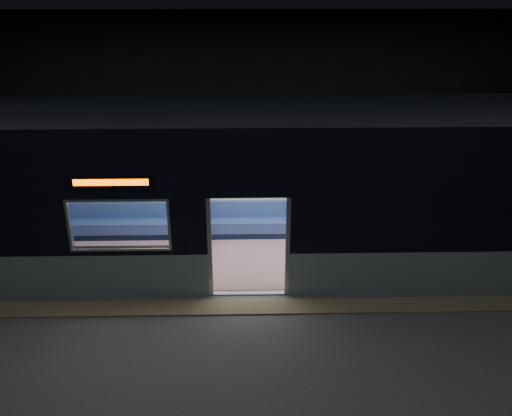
{
  "coord_description": "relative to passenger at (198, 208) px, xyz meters",
  "views": [
    {
      "loc": [
        -0.07,
        -8.12,
        5.71
      ],
      "look_at": [
        0.17,
        2.3,
        1.3
      ],
      "focal_mm": 38.0,
      "sensor_mm": 36.0,
      "label": 1
    }
  ],
  "objects": [
    {
      "name": "passenger",
      "position": [
        0.0,
        0.0,
        0.0
      ],
      "size": [
        0.41,
        0.7,
        1.38
      ],
      "rotation": [
        0.0,
        0.0,
        0.08
      ],
      "color": "black",
      "rests_on": "metro_car"
    },
    {
      "name": "station_envelope",
      "position": [
        1.16,
        -3.55,
        2.86
      ],
      "size": [
        24.0,
        14.0,
        5.0
      ],
      "color": "black",
      "rests_on": "station_floor"
    },
    {
      "name": "transit_map",
      "position": [
        4.73,
        0.31,
        0.71
      ],
      "size": [
        1.1,
        0.03,
        0.71
      ],
      "primitive_type": "cube",
      "color": "white",
      "rests_on": "metro_car"
    },
    {
      "name": "tactile_strip",
      "position": [
        1.16,
        -3.0,
        -0.79
      ],
      "size": [
        22.8,
        0.5,
        0.03
      ],
      "primitive_type": "cube",
      "color": "#8C7F59",
      "rests_on": "station_floor"
    },
    {
      "name": "handbag",
      "position": [
        -0.04,
        -0.23,
        -0.12
      ],
      "size": [
        0.29,
        0.26,
        0.14
      ],
      "primitive_type": "cube",
      "rotation": [
        0.0,
        0.0,
        -0.09
      ],
      "color": "black",
      "rests_on": "passenger"
    },
    {
      "name": "metro_car",
      "position": [
        1.16,
        -1.0,
        1.04
      ],
      "size": [
        18.0,
        3.04,
        3.35
      ],
      "color": "#8CA1A7",
      "rests_on": "station_floor"
    },
    {
      "name": "station_floor",
      "position": [
        1.16,
        -3.55,
        -0.81
      ],
      "size": [
        24.0,
        14.0,
        0.01
      ],
      "primitive_type": "cube",
      "color": "#47494C",
      "rests_on": "ground"
    }
  ]
}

